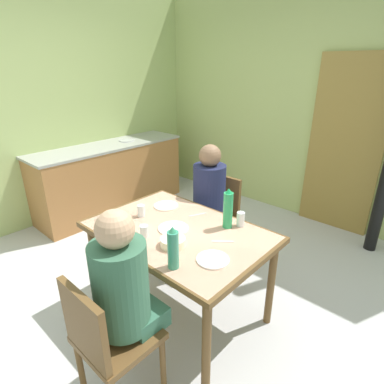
{
  "coord_description": "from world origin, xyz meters",
  "views": [
    {
      "loc": [
        1.79,
        -1.53,
        1.87
      ],
      "look_at": [
        0.37,
        0.03,
        1.0
      ],
      "focal_mm": 29.16,
      "sensor_mm": 36.0,
      "label": 1
    }
  ],
  "objects_px": {
    "serving_bowl_center": "(173,242)",
    "water_bottle_green_near": "(173,249)",
    "water_bottle_green_far": "(228,209)",
    "person_far_diner": "(208,191)",
    "dining_table": "(178,239)",
    "chair_far_diner": "(217,214)",
    "person_near_diner": "(123,284)",
    "kitchen_counter": "(111,177)",
    "chair_near_diner": "(106,339)"
  },
  "relations": [
    {
      "from": "person_far_diner",
      "to": "chair_far_diner",
      "type": "bearing_deg",
      "value": -90.0
    },
    {
      "from": "water_bottle_green_near",
      "to": "serving_bowl_center",
      "type": "height_order",
      "value": "water_bottle_green_near"
    },
    {
      "from": "serving_bowl_center",
      "to": "dining_table",
      "type": "bearing_deg",
      "value": 125.51
    },
    {
      "from": "kitchen_counter",
      "to": "water_bottle_green_near",
      "type": "xyz_separation_m",
      "value": [
        2.38,
        -1.14,
        0.43
      ]
    },
    {
      "from": "kitchen_counter",
      "to": "chair_near_diner",
      "type": "height_order",
      "value": "kitchen_counter"
    },
    {
      "from": "dining_table",
      "to": "person_near_diner",
      "type": "bearing_deg",
      "value": -70.17
    },
    {
      "from": "dining_table",
      "to": "person_far_diner",
      "type": "relative_size",
      "value": 1.71
    },
    {
      "from": "dining_table",
      "to": "person_near_diner",
      "type": "xyz_separation_m",
      "value": [
        0.24,
        -0.66,
        0.11
      ]
    },
    {
      "from": "chair_far_diner",
      "to": "person_far_diner",
      "type": "height_order",
      "value": "person_far_diner"
    },
    {
      "from": "kitchen_counter",
      "to": "water_bottle_green_near",
      "type": "bearing_deg",
      "value": -25.61
    },
    {
      "from": "water_bottle_green_far",
      "to": "dining_table",
      "type": "bearing_deg",
      "value": -131.6
    },
    {
      "from": "chair_near_diner",
      "to": "person_far_diner",
      "type": "bearing_deg",
      "value": 108.91
    },
    {
      "from": "dining_table",
      "to": "serving_bowl_center",
      "type": "height_order",
      "value": "serving_bowl_center"
    },
    {
      "from": "kitchen_counter",
      "to": "chair_near_diner",
      "type": "relative_size",
      "value": 2.37
    },
    {
      "from": "water_bottle_green_far",
      "to": "person_near_diner",
      "type": "bearing_deg",
      "value": -90.22
    },
    {
      "from": "chair_far_diner",
      "to": "person_near_diner",
      "type": "xyz_separation_m",
      "value": [
        0.5,
        -1.46,
        0.28
      ]
    },
    {
      "from": "chair_near_diner",
      "to": "chair_far_diner",
      "type": "bearing_deg",
      "value": 107.39
    },
    {
      "from": "dining_table",
      "to": "serving_bowl_center",
      "type": "xyz_separation_m",
      "value": [
        0.13,
        -0.18,
        0.1
      ]
    },
    {
      "from": "person_near_diner",
      "to": "serving_bowl_center",
      "type": "distance_m",
      "value": 0.49
    },
    {
      "from": "person_far_diner",
      "to": "water_bottle_green_near",
      "type": "distance_m",
      "value": 1.15
    },
    {
      "from": "dining_table",
      "to": "water_bottle_green_far",
      "type": "bearing_deg",
      "value": 48.4
    },
    {
      "from": "water_bottle_green_near",
      "to": "water_bottle_green_far",
      "type": "relative_size",
      "value": 0.88
    },
    {
      "from": "serving_bowl_center",
      "to": "water_bottle_green_near",
      "type": "bearing_deg",
      "value": -43.51
    },
    {
      "from": "chair_near_diner",
      "to": "person_near_diner",
      "type": "xyz_separation_m",
      "value": [
        -0.0,
        0.14,
        0.28
      ]
    },
    {
      "from": "kitchen_counter",
      "to": "serving_bowl_center",
      "type": "relative_size",
      "value": 12.12
    },
    {
      "from": "person_far_diner",
      "to": "water_bottle_green_near",
      "type": "height_order",
      "value": "person_far_diner"
    },
    {
      "from": "water_bottle_green_far",
      "to": "person_far_diner",
      "type": "bearing_deg",
      "value": 142.33
    },
    {
      "from": "kitchen_counter",
      "to": "person_near_diner",
      "type": "distance_m",
      "value": 2.76
    },
    {
      "from": "kitchen_counter",
      "to": "person_near_diner",
      "type": "bearing_deg",
      "value": -32.16
    },
    {
      "from": "kitchen_counter",
      "to": "person_near_diner",
      "type": "height_order",
      "value": "person_near_diner"
    },
    {
      "from": "person_far_diner",
      "to": "serving_bowl_center",
      "type": "distance_m",
      "value": 0.92
    },
    {
      "from": "dining_table",
      "to": "water_bottle_green_near",
      "type": "relative_size",
      "value": 4.86
    },
    {
      "from": "dining_table",
      "to": "person_near_diner",
      "type": "relative_size",
      "value": 1.71
    },
    {
      "from": "serving_bowl_center",
      "to": "person_near_diner",
      "type": "bearing_deg",
      "value": -77.04
    },
    {
      "from": "dining_table",
      "to": "chair_far_diner",
      "type": "distance_m",
      "value": 0.86
    },
    {
      "from": "dining_table",
      "to": "chair_near_diner",
      "type": "bearing_deg",
      "value": -73.36
    },
    {
      "from": "person_far_diner",
      "to": "water_bottle_green_near",
      "type": "relative_size",
      "value": 2.83
    },
    {
      "from": "kitchen_counter",
      "to": "serving_bowl_center",
      "type": "bearing_deg",
      "value": -23.86
    },
    {
      "from": "chair_near_diner",
      "to": "serving_bowl_center",
      "type": "xyz_separation_m",
      "value": [
        -0.11,
        0.62,
        0.28
      ]
    },
    {
      "from": "chair_far_diner",
      "to": "person_far_diner",
      "type": "distance_m",
      "value": 0.31
    },
    {
      "from": "water_bottle_green_far",
      "to": "chair_far_diner",
      "type": "bearing_deg",
      "value": 133.78
    },
    {
      "from": "chair_near_diner",
      "to": "person_near_diner",
      "type": "relative_size",
      "value": 1.13
    },
    {
      "from": "chair_near_diner",
      "to": "chair_far_diner",
      "type": "xyz_separation_m",
      "value": [
        -0.5,
        1.59,
        0.0
      ]
    },
    {
      "from": "water_bottle_green_far",
      "to": "serving_bowl_center",
      "type": "bearing_deg",
      "value": -104.26
    },
    {
      "from": "chair_near_diner",
      "to": "serving_bowl_center",
      "type": "height_order",
      "value": "chair_near_diner"
    },
    {
      "from": "kitchen_counter",
      "to": "person_near_diner",
      "type": "xyz_separation_m",
      "value": [
        2.32,
        -1.46,
        0.33
      ]
    },
    {
      "from": "chair_far_diner",
      "to": "water_bottle_green_far",
      "type": "relative_size",
      "value": 2.83
    },
    {
      "from": "chair_near_diner",
      "to": "water_bottle_green_far",
      "type": "height_order",
      "value": "water_bottle_green_far"
    },
    {
      "from": "chair_far_diner",
      "to": "person_near_diner",
      "type": "bearing_deg",
      "value": 108.91
    },
    {
      "from": "chair_far_diner",
      "to": "water_bottle_green_near",
      "type": "xyz_separation_m",
      "value": [
        0.56,
        -1.14,
        0.38
      ]
    }
  ]
}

